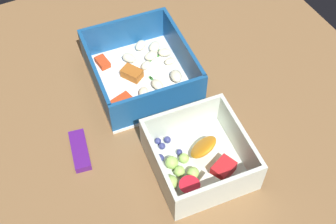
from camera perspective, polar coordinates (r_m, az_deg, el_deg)
name	(u,v)px	position (r cm, az deg, el deg)	size (l,w,h in cm)	color
table_surface	(157,122)	(71.39, -1.51, -1.31)	(80.00, 80.00, 2.00)	brown
pasta_container	(142,71)	(74.43, -3.46, 5.38)	(19.39, 17.53, 6.74)	white
fruit_bowl	(198,161)	(63.88, 3.99, -6.40)	(15.06, 14.63, 6.13)	silver
candy_bar	(80,150)	(67.74, -11.49, -4.97)	(7.00, 2.40, 1.20)	#51197A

